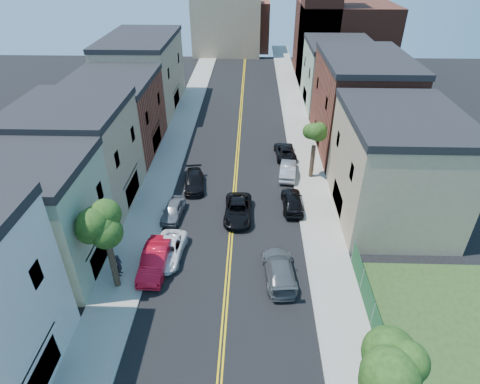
# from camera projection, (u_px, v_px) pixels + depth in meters

# --- Properties ---
(sidewalk_left) EXTENTS (3.20, 100.00, 0.15)m
(sidewalk_left) POSITION_uv_depth(u_px,v_px,m) (177.00, 135.00, 50.53)
(sidewalk_left) COLOR gray
(sidewalk_left) RESTS_ON ground
(sidewalk_right) EXTENTS (3.20, 100.00, 0.15)m
(sidewalk_right) POSITION_uv_depth(u_px,v_px,m) (301.00, 137.00, 50.12)
(sidewalk_right) COLOR gray
(sidewalk_right) RESTS_ON ground
(curb_left) EXTENTS (0.30, 100.00, 0.15)m
(curb_left) POSITION_uv_depth(u_px,v_px,m) (191.00, 135.00, 50.49)
(curb_left) COLOR gray
(curb_left) RESTS_ON ground
(curb_right) EXTENTS (0.30, 100.00, 0.15)m
(curb_right) POSITION_uv_depth(u_px,v_px,m) (287.00, 136.00, 50.17)
(curb_right) COLOR gray
(curb_right) RESTS_ON ground
(bldg_left_palegrn) EXTENTS (9.00, 8.00, 8.50)m
(bldg_left_palegrn) POSITION_uv_depth(u_px,v_px,m) (32.00, 221.00, 28.26)
(bldg_left_palegrn) COLOR gray
(bldg_left_palegrn) RESTS_ON ground
(bldg_left_tan_near) EXTENTS (9.00, 10.00, 9.00)m
(bldg_left_tan_near) POSITION_uv_depth(u_px,v_px,m) (78.00, 159.00, 35.69)
(bldg_left_tan_near) COLOR #998466
(bldg_left_tan_near) RESTS_ON ground
(bldg_left_brick) EXTENTS (9.00, 12.00, 8.00)m
(bldg_left_brick) POSITION_uv_depth(u_px,v_px,m) (115.00, 117.00, 45.21)
(bldg_left_brick) COLOR brown
(bldg_left_brick) RESTS_ON ground
(bldg_left_tan_far) EXTENTS (9.00, 16.00, 9.50)m
(bldg_left_tan_far) POSITION_uv_depth(u_px,v_px,m) (143.00, 75.00, 56.57)
(bldg_left_tan_far) COLOR #998466
(bldg_left_tan_far) RESTS_ON ground
(bldg_right_tan) EXTENTS (9.00, 12.00, 9.00)m
(bldg_right_tan) POSITION_uv_depth(u_px,v_px,m) (395.00, 169.00, 34.12)
(bldg_right_tan) COLOR #998466
(bldg_right_tan) RESTS_ON ground
(bldg_right_brick) EXTENTS (9.00, 14.00, 10.00)m
(bldg_right_brick) POSITION_uv_depth(u_px,v_px,m) (359.00, 106.00, 45.61)
(bldg_right_brick) COLOR brown
(bldg_right_brick) RESTS_ON ground
(bldg_right_palegrn) EXTENTS (9.00, 12.00, 8.50)m
(bldg_right_palegrn) POSITION_uv_depth(u_px,v_px,m) (337.00, 76.00, 57.79)
(bldg_right_palegrn) COLOR gray
(bldg_right_palegrn) RESTS_ON ground
(church) EXTENTS (16.20, 14.20, 22.60)m
(church) POSITION_uv_depth(u_px,v_px,m) (338.00, 34.00, 68.77)
(church) COLOR #4C2319
(church) RESTS_ON ground
(backdrop_left) EXTENTS (14.00, 8.00, 12.00)m
(backdrop_left) POSITION_uv_depth(u_px,v_px,m) (226.00, 25.00, 82.52)
(backdrop_left) COLOR #998466
(backdrop_left) RESTS_ON ground
(backdrop_center) EXTENTS (10.00, 8.00, 10.00)m
(backdrop_center) POSITION_uv_depth(u_px,v_px,m) (246.00, 26.00, 86.32)
(backdrop_center) COLOR brown
(backdrop_center) RESTS_ON ground
(fence_right) EXTENTS (0.04, 15.00, 1.90)m
(fence_right) POSITION_uv_depth(u_px,v_px,m) (379.00, 335.00, 23.89)
(fence_right) COLOR #143F1E
(fence_right) RESTS_ON sidewalk_right
(corner_lot) EXTENTS (12.00, 15.00, 0.02)m
(corner_lot) POSITION_uv_depth(u_px,v_px,m) (474.00, 349.00, 24.32)
(corner_lot) COLOR #233F19
(corner_lot) RESTS_ON ground
(tree_left_mid) EXTENTS (5.20, 5.20, 9.29)m
(tree_left_mid) POSITION_uv_depth(u_px,v_px,m) (101.00, 212.00, 25.16)
(tree_left_mid) COLOR #38291C
(tree_left_mid) RESTS_ON sidewalk_left
(tree_right_corner) EXTENTS (5.80, 5.80, 10.35)m
(tree_right_corner) POSITION_uv_depth(u_px,v_px,m) (405.00, 349.00, 15.95)
(tree_right_corner) COLOR #38291C
(tree_right_corner) RESTS_ON sidewalk_right
(tree_right_far) EXTENTS (4.40, 4.40, 8.03)m
(tree_right_far) POSITION_uv_depth(u_px,v_px,m) (316.00, 127.00, 38.64)
(tree_right_far) COLOR #38291C
(tree_right_far) RESTS_ON sidewalk_right
(red_sedan) EXTENTS (1.93, 5.20, 1.70)m
(red_sedan) POSITION_uv_depth(u_px,v_px,m) (155.00, 260.00, 29.82)
(red_sedan) COLOR red
(red_sedan) RESTS_ON ground
(white_pickup) EXTENTS (2.60, 4.97, 1.34)m
(white_pickup) POSITION_uv_depth(u_px,v_px,m) (168.00, 250.00, 31.01)
(white_pickup) COLOR white
(white_pickup) RESTS_ON ground
(grey_car_left) EXTENTS (2.00, 4.18, 1.38)m
(grey_car_left) POSITION_uv_depth(u_px,v_px,m) (173.00, 210.00, 35.53)
(grey_car_left) COLOR slate
(grey_car_left) RESTS_ON ground
(black_car_left) EXTENTS (2.50, 4.95, 1.38)m
(black_car_left) POSITION_uv_depth(u_px,v_px,m) (194.00, 181.00, 39.73)
(black_car_left) COLOR black
(black_car_left) RESTS_ON ground
(grey_car_right) EXTENTS (2.60, 5.51, 1.55)m
(grey_car_right) POSITION_uv_depth(u_px,v_px,m) (279.00, 270.00, 29.04)
(grey_car_right) COLOR #525559
(grey_car_right) RESTS_ON ground
(black_car_right) EXTENTS (1.95, 4.67, 1.58)m
(black_car_right) POSITION_uv_depth(u_px,v_px,m) (292.00, 201.00, 36.60)
(black_car_right) COLOR black
(black_car_right) RESTS_ON ground
(silver_car_right) EXTENTS (2.12, 4.74, 1.51)m
(silver_car_right) POSITION_uv_depth(u_px,v_px,m) (288.00, 170.00, 41.57)
(silver_car_right) COLOR #A2A5AA
(silver_car_right) RESTS_ON ground
(dark_car_right_far) EXTENTS (2.52, 4.86, 1.31)m
(dark_car_right_far) POSITION_uv_depth(u_px,v_px,m) (285.00, 151.00, 45.48)
(dark_car_right_far) COLOR black
(dark_car_right_far) RESTS_ON ground
(black_suv_lane) EXTENTS (2.41, 5.22, 1.45)m
(black_suv_lane) POSITION_uv_depth(u_px,v_px,m) (238.00, 210.00, 35.49)
(black_suv_lane) COLOR black
(black_suv_lane) RESTS_ON ground
(pedestrian_left) EXTENTS (0.48, 0.70, 1.85)m
(pedestrian_left) POSITION_uv_depth(u_px,v_px,m) (119.00, 265.00, 29.03)
(pedestrian_left) COLOR #222128
(pedestrian_left) RESTS_ON sidewalk_left
(pedestrian_right) EXTENTS (1.15, 1.04, 1.92)m
(pedestrian_right) POSITION_uv_depth(u_px,v_px,m) (375.00, 343.00, 23.39)
(pedestrian_right) COLOR maroon
(pedestrian_right) RESTS_ON sidewalk_right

